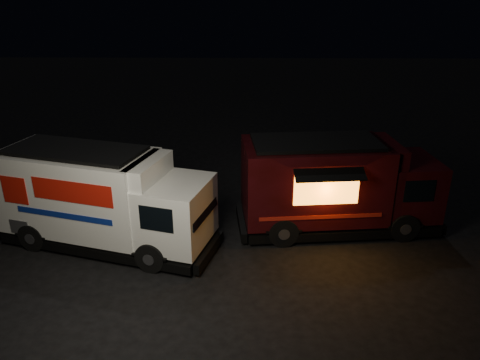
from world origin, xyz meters
TOP-DOWN VIEW (x-y plane):
  - ground at (0.00, 0.00)m, footprint 80.00×80.00m
  - white_truck at (-2.55, 0.56)m, footprint 7.00×3.99m
  - red_truck at (4.59, 1.77)m, footprint 6.67×3.02m

SIDE VIEW (x-z plane):
  - ground at x=0.00m, z-range 0.00..0.00m
  - white_truck at x=-2.55m, z-range 0.00..3.01m
  - red_truck at x=4.59m, z-range 0.00..3.01m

